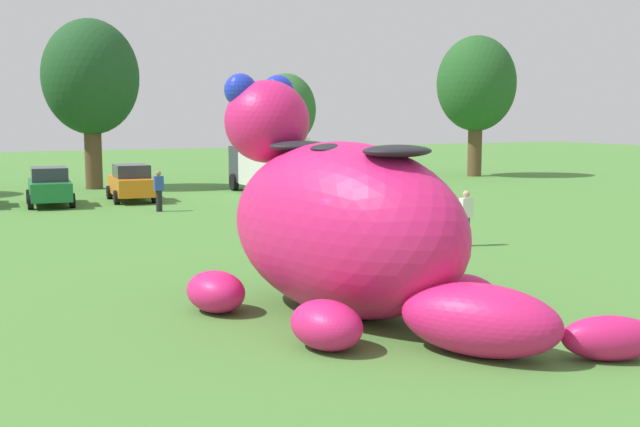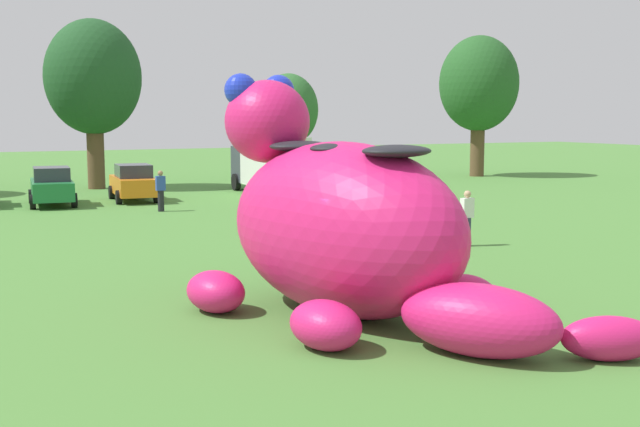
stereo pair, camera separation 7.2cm
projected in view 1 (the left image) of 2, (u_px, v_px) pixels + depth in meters
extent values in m
plane|color=#4C8438|center=(352.00, 314.00, 15.83)|extent=(160.00, 160.00, 0.00)
ellipsoid|color=#E01E6B|center=(342.00, 229.00, 15.66)|extent=(4.28, 6.67, 3.47)
ellipsoid|color=#E01E6B|center=(267.00, 122.00, 17.44)|extent=(2.20, 2.35, 1.83)
sphere|color=#1E33CC|center=(241.00, 90.00, 17.26)|extent=(0.73, 0.73, 0.73)
sphere|color=#1E33CC|center=(278.00, 91.00, 17.88)|extent=(0.73, 0.73, 0.73)
ellipsoid|color=black|center=(300.00, 146.00, 16.54)|extent=(1.59, 1.37, 0.23)
ellipsoid|color=black|center=(343.00, 148.00, 15.46)|extent=(1.59, 1.37, 0.23)
ellipsoid|color=black|center=(397.00, 151.00, 14.26)|extent=(1.59, 1.37, 0.23)
ellipsoid|color=#E01E6B|center=(216.00, 292.00, 15.95)|extent=(1.34, 1.67, 0.85)
ellipsoid|color=#E01E6B|center=(359.00, 269.00, 18.32)|extent=(1.34, 1.67, 0.85)
ellipsoid|color=#E01E6B|center=(326.00, 325.00, 13.41)|extent=(1.34, 1.67, 0.85)
ellipsoid|color=#E01E6B|center=(466.00, 296.00, 15.59)|extent=(1.34, 1.67, 0.85)
ellipsoid|color=#E01E6B|center=(479.00, 320.00, 13.03)|extent=(2.64, 3.09, 1.21)
ellipsoid|color=#E01E6B|center=(610.00, 338.00, 12.80)|extent=(1.75, 1.38, 0.74)
cube|color=#1E7238|center=(50.00, 189.00, 34.93)|extent=(2.05, 4.23, 0.80)
cube|color=#2D333D|center=(49.00, 174.00, 34.71)|extent=(1.66, 2.09, 0.60)
cylinder|color=black|center=(29.00, 196.00, 35.85)|extent=(0.30, 0.66, 0.64)
cylinder|color=black|center=(68.00, 195.00, 36.47)|extent=(0.30, 0.66, 0.64)
cylinder|color=black|center=(31.00, 202.00, 33.50)|extent=(0.30, 0.66, 0.64)
cylinder|color=black|center=(72.00, 200.00, 34.12)|extent=(0.30, 0.66, 0.64)
cube|color=orange|center=(131.00, 186.00, 36.86)|extent=(2.01, 4.22, 0.80)
cube|color=#2D333D|center=(131.00, 171.00, 36.64)|extent=(1.64, 2.08, 0.60)
cylinder|color=black|center=(109.00, 192.00, 37.76)|extent=(0.29, 0.66, 0.64)
cylinder|color=black|center=(145.00, 191.00, 38.40)|extent=(0.29, 0.66, 0.64)
cylinder|color=black|center=(117.00, 197.00, 35.43)|extent=(0.29, 0.66, 0.64)
cylinder|color=black|center=(155.00, 196.00, 36.06)|extent=(0.29, 0.66, 0.64)
cube|color=#333842|center=(251.00, 164.00, 42.34)|extent=(2.07, 1.88, 1.90)
cube|color=silver|center=(272.00, 161.00, 39.41)|extent=(2.29, 4.68, 2.50)
cylinder|color=black|center=(234.00, 182.00, 42.06)|extent=(0.32, 0.91, 0.90)
cylinder|color=black|center=(269.00, 181.00, 42.87)|extent=(0.32, 0.91, 0.90)
cylinder|color=black|center=(264.00, 190.00, 37.68)|extent=(0.32, 0.91, 0.90)
cylinder|color=black|center=(304.00, 188.00, 38.53)|extent=(0.32, 0.91, 0.90)
cylinder|color=brown|center=(94.00, 159.00, 42.91)|extent=(0.92, 0.92, 3.22)
ellipsoid|color=#1E4C23|center=(91.00, 77.00, 42.36)|extent=(5.16, 5.16, 6.19)
cylinder|color=brown|center=(286.00, 161.00, 49.28)|extent=(0.66, 0.66, 2.32)
ellipsoid|color=#2D662D|center=(286.00, 110.00, 48.88)|extent=(3.71, 3.71, 4.46)
cylinder|color=brown|center=(475.00, 152.00, 52.01)|extent=(0.92, 0.92, 3.23)
ellipsoid|color=#235623|center=(476.00, 84.00, 51.46)|extent=(5.17, 5.17, 6.20)
cylinder|color=black|center=(159.00, 201.00, 32.79)|extent=(0.26, 0.26, 0.88)
cube|color=#2D4CA5|center=(159.00, 183.00, 32.70)|extent=(0.38, 0.22, 0.60)
sphere|color=#9E7051|center=(158.00, 173.00, 32.65)|extent=(0.22, 0.22, 0.22)
cylinder|color=#2D334C|center=(465.00, 232.00, 24.09)|extent=(0.26, 0.26, 0.88)
cube|color=white|center=(466.00, 208.00, 24.00)|extent=(0.38, 0.22, 0.60)
sphere|color=tan|center=(466.00, 194.00, 23.94)|extent=(0.22, 0.22, 0.22)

